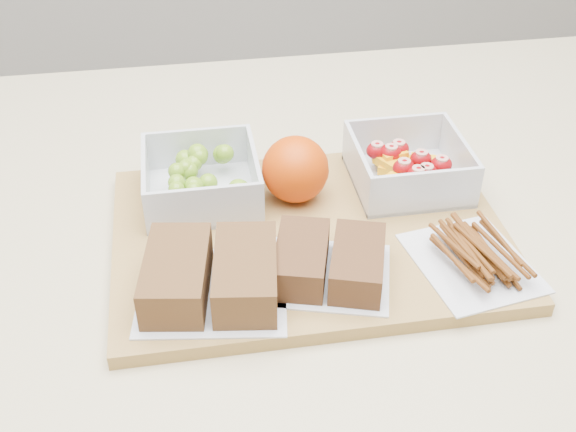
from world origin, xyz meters
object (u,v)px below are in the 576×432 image
cutting_board (310,236)px  grape_container (203,179)px  sandwich_bag_left (211,275)px  sandwich_bag_center (329,262)px  fruit_container (408,167)px  orange (295,169)px  pretzel_bag (473,253)px

cutting_board → grape_container: bearing=142.0°
sandwich_bag_left → sandwich_bag_center: size_ratio=1.10×
fruit_container → sandwich_bag_center: bearing=-130.2°
fruit_container → sandwich_bag_left: fruit_container is taller
cutting_board → orange: size_ratio=5.56×
sandwich_bag_left → pretzel_bag: size_ratio=1.08×
cutting_board → sandwich_bag_center: sandwich_bag_center is taller
cutting_board → sandwich_bag_center: size_ratio=2.90×
sandwich_bag_center → pretzel_bag: bearing=-2.1°
sandwich_bag_left → pretzel_bag: 0.26m
orange → cutting_board: bearing=-85.6°
fruit_container → sandwich_bag_center: 0.19m
fruit_container → sandwich_bag_center: (-0.12, -0.15, -0.00)m
pretzel_bag → fruit_container: bearing=98.6°
grape_container → orange: 0.11m
sandwich_bag_left → orange: bearing=53.6°
orange → sandwich_bag_left: bearing=-126.4°
sandwich_bag_center → pretzel_bag: 0.15m
grape_container → sandwich_bag_center: 0.20m
grape_container → pretzel_bag: 0.31m
orange → sandwich_bag_center: bearing=-85.9°
cutting_board → pretzel_bag: pretzel_bag is taller
cutting_board → orange: (-0.00, 0.06, 0.05)m
sandwich_bag_center → cutting_board: bearing=93.8°
cutting_board → fruit_container: (0.13, 0.07, 0.03)m
orange → pretzel_bag: (0.16, -0.14, -0.02)m
grape_container → sandwich_bag_center: bearing=-54.6°
sandwich_bag_left → cutting_board: bearing=35.4°
cutting_board → sandwich_bag_left: (-0.11, -0.08, 0.03)m
fruit_container → orange: (-0.13, -0.01, 0.02)m
cutting_board → sandwich_bag_center: 0.08m
sandwich_bag_center → grape_container: bearing=125.4°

